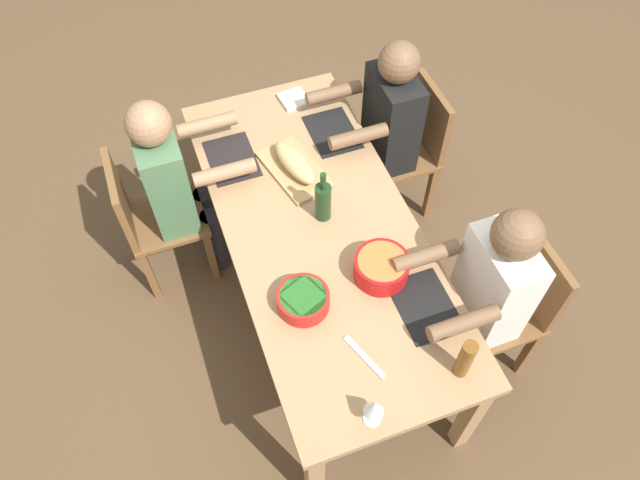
{
  "coord_description": "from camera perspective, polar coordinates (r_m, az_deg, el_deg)",
  "views": [
    {
      "loc": [
        1.56,
        -0.57,
        2.99
      ],
      "look_at": [
        0.0,
        0.0,
        0.63
      ],
      "focal_mm": 33.93,
      "sensor_mm": 36.0,
      "label": 1
    }
  ],
  "objects": [
    {
      "name": "ground_plane",
      "position": [
        3.42,
        -0.0,
        -6.09
      ],
      "size": [
        8.0,
        8.0,
        0.0
      ],
      "primitive_type": "plane",
      "color": "brown"
    },
    {
      "name": "dining_table",
      "position": [
        2.86,
        -0.0,
        0.34
      ],
      "size": [
        1.99,
        0.86,
        0.74
      ],
      "color": "#A87F56",
      "rests_on": "ground_plane"
    },
    {
      "name": "chair_far_right",
      "position": [
        3.01,
        17.4,
        -5.57
      ],
      "size": [
        0.4,
        0.4,
        0.85
      ],
      "color": "brown",
      "rests_on": "ground_plane"
    },
    {
      "name": "diner_far_right",
      "position": [
        2.75,
        15.29,
        -4.59
      ],
      "size": [
        0.41,
        0.53,
        1.2
      ],
      "color": "#2D2D38",
      "rests_on": "ground_plane"
    },
    {
      "name": "chair_near_left",
      "position": [
        3.28,
        -15.86,
        2.16
      ],
      "size": [
        0.4,
        0.4,
        0.85
      ],
      "color": "brown",
      "rests_on": "ground_plane"
    },
    {
      "name": "diner_near_left",
      "position": [
        3.11,
        -13.5,
        5.52
      ],
      "size": [
        0.41,
        0.53,
        1.2
      ],
      "color": "#2D2D38",
      "rests_on": "ground_plane"
    },
    {
      "name": "chair_far_left",
      "position": [
        3.53,
        8.51,
        8.93
      ],
      "size": [
        0.4,
        0.4,
        0.85
      ],
      "color": "brown",
      "rests_on": "ground_plane"
    },
    {
      "name": "diner_far_left",
      "position": [
        3.32,
        6.07,
        10.78
      ],
      "size": [
        0.41,
        0.53,
        1.2
      ],
      "color": "#2D2D38",
      "rests_on": "ground_plane"
    },
    {
      "name": "serving_bowl_greens",
      "position": [
        2.53,
        -1.59,
        -5.63
      ],
      "size": [
        0.22,
        0.22,
        0.08
      ],
      "color": "red",
      "rests_on": "dining_table"
    },
    {
      "name": "serving_bowl_fruit",
      "position": [
        2.61,
        5.82,
        -2.52
      ],
      "size": [
        0.24,
        0.24,
        0.11
      ],
      "color": "red",
      "rests_on": "dining_table"
    },
    {
      "name": "cutting_board",
      "position": [
        3.0,
        -2.41,
        6.63
      ],
      "size": [
        0.44,
        0.31,
        0.02
      ],
      "primitive_type": "cube",
      "rotation": [
        0.0,
        0.0,
        0.23
      ],
      "color": "tan",
      "rests_on": "dining_table"
    },
    {
      "name": "bread_loaf",
      "position": [
        2.96,
        -2.44,
        7.33
      ],
      "size": [
        0.34,
        0.18,
        0.09
      ],
      "primitive_type": "ellipsoid",
      "rotation": [
        0.0,
        0.0,
        0.23
      ],
      "color": "tan",
      "rests_on": "cutting_board"
    },
    {
      "name": "wine_bottle",
      "position": [
        2.75,
        0.29,
        3.7
      ],
      "size": [
        0.08,
        0.08,
        0.29
      ],
      "color": "#193819",
      "rests_on": "dining_table"
    },
    {
      "name": "beer_bottle",
      "position": [
        2.4,
        13.54,
        -10.87
      ],
      "size": [
        0.06,
        0.06,
        0.22
      ],
      "primitive_type": "cylinder",
      "color": "brown",
      "rests_on": "dining_table"
    },
    {
      "name": "wine_glass",
      "position": [
        2.27,
        5.15,
        -15.51
      ],
      "size": [
        0.08,
        0.08,
        0.17
      ],
      "color": "silver",
      "rests_on": "dining_table"
    },
    {
      "name": "placemat_far_right",
      "position": [
        2.6,
        9.87,
        -6.13
      ],
      "size": [
        0.32,
        0.23,
        0.01
      ],
      "primitive_type": "cube",
      "color": "black",
      "rests_on": "dining_table"
    },
    {
      "name": "placemat_near_left",
      "position": [
        3.09,
        -8.32,
        7.61
      ],
      "size": [
        0.32,
        0.23,
        0.01
      ],
      "primitive_type": "cube",
      "color": "black",
      "rests_on": "dining_table"
    },
    {
      "name": "placemat_far_left",
      "position": [
        3.19,
        1.18,
        10.15
      ],
      "size": [
        0.32,
        0.23,
        0.01
      ],
      "primitive_type": "cube",
      "color": "black",
      "rests_on": "dining_table"
    },
    {
      "name": "carving_knife",
      "position": [
        2.47,
        4.2,
        -10.92
      ],
      "size": [
        0.22,
        0.1,
        0.01
      ],
      "primitive_type": "cube",
      "rotation": [
        0.0,
        0.0,
        0.35
      ],
      "color": "silver",
      "rests_on": "dining_table"
    },
    {
      "name": "napkin_stack",
      "position": [
        3.37,
        -2.49,
        13.13
      ],
      "size": [
        0.16,
        0.16,
        0.02
      ],
      "primitive_type": "cube",
      "rotation": [
        0.0,
        0.0,
        0.11
      ],
      "color": "white",
      "rests_on": "dining_table"
    }
  ]
}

